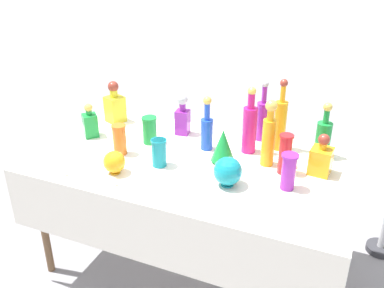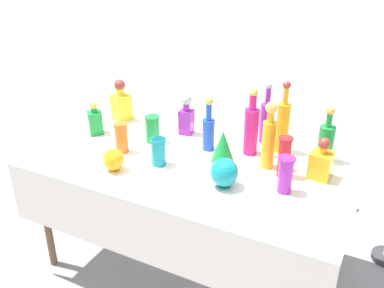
# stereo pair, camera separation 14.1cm
# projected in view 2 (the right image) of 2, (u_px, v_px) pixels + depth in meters

# --- Properties ---
(ground_plane) EXTENTS (40.00, 40.00, 0.00)m
(ground_plane) POSITION_uv_depth(u_px,v_px,m) (192.00, 264.00, 2.74)
(ground_plane) COLOR gray
(display_table) EXTENTS (1.79, 1.00, 0.76)m
(display_table) POSITION_uv_depth(u_px,v_px,m) (189.00, 173.00, 2.40)
(display_table) COLOR white
(display_table) RESTS_ON ground
(tall_bottle_0) EXTENTS (0.07, 0.07, 0.43)m
(tall_bottle_0) POSITION_uv_depth(u_px,v_px,m) (283.00, 124.00, 2.43)
(tall_bottle_0) COLOR orange
(tall_bottle_0) RESTS_ON display_table
(tall_bottle_1) EXTENTS (0.07, 0.07, 0.33)m
(tall_bottle_1) POSITION_uv_depth(u_px,v_px,m) (208.00, 130.00, 2.47)
(tall_bottle_1) COLOR blue
(tall_bottle_1) RESTS_ON display_table
(tall_bottle_2) EXTENTS (0.07, 0.07, 0.38)m
(tall_bottle_2) POSITION_uv_depth(u_px,v_px,m) (269.00, 138.00, 2.26)
(tall_bottle_2) COLOR orange
(tall_bottle_2) RESTS_ON display_table
(tall_bottle_3) EXTENTS (0.08, 0.08, 0.33)m
(tall_bottle_3) POSITION_uv_depth(u_px,v_px,m) (326.00, 140.00, 2.34)
(tall_bottle_3) COLOR #198C38
(tall_bottle_3) RESTS_ON display_table
(tall_bottle_4) EXTENTS (0.08, 0.08, 0.39)m
(tall_bottle_4) POSITION_uv_depth(u_px,v_px,m) (251.00, 128.00, 2.41)
(tall_bottle_4) COLOR #C61972
(tall_bottle_4) RESTS_ON display_table
(tall_bottle_5) EXTENTS (0.08, 0.08, 0.38)m
(tall_bottle_5) POSITION_uv_depth(u_px,v_px,m) (266.00, 120.00, 2.56)
(tall_bottle_5) COLOR purple
(tall_bottle_5) RESTS_ON display_table
(square_decanter_0) EXTENTS (0.09, 0.09, 0.26)m
(square_decanter_0) POSITION_uv_depth(u_px,v_px,m) (186.00, 117.00, 2.67)
(square_decanter_0) COLOR purple
(square_decanter_0) RESTS_ON display_table
(square_decanter_1) EXTENTS (0.12, 0.12, 0.22)m
(square_decanter_1) POSITION_uv_depth(u_px,v_px,m) (95.00, 121.00, 2.68)
(square_decanter_1) COLOR #198C38
(square_decanter_1) RESTS_ON display_table
(square_decanter_2) EXTENTS (0.12, 0.12, 0.23)m
(square_decanter_2) POSITION_uv_depth(u_px,v_px,m) (321.00, 162.00, 2.19)
(square_decanter_2) COLOR orange
(square_decanter_2) RESTS_ON display_table
(square_decanter_3) EXTENTS (0.14, 0.14, 0.28)m
(square_decanter_3) POSITION_uv_depth(u_px,v_px,m) (121.00, 104.00, 2.88)
(square_decanter_3) COLOR yellow
(square_decanter_3) RESTS_ON display_table
(slender_vase_0) EXTENTS (0.08, 0.08, 0.18)m
(slender_vase_0) POSITION_uv_depth(u_px,v_px,m) (121.00, 137.00, 2.45)
(slender_vase_0) COLOR orange
(slender_vase_0) RESTS_ON display_table
(slender_vase_1) EXTENTS (0.08, 0.08, 0.19)m
(slender_vase_1) POSITION_uv_depth(u_px,v_px,m) (286.00, 174.00, 2.06)
(slender_vase_1) COLOR purple
(slender_vase_1) RESTS_ON display_table
(slender_vase_2) EXTENTS (0.09, 0.09, 0.17)m
(slender_vase_2) POSITION_uv_depth(u_px,v_px,m) (152.00, 128.00, 2.58)
(slender_vase_2) COLOR #198C38
(slender_vase_2) RESTS_ON display_table
(slender_vase_3) EXTENTS (0.09, 0.09, 0.16)m
(slender_vase_3) POSITION_uv_depth(u_px,v_px,m) (159.00, 151.00, 2.32)
(slender_vase_3) COLOR teal
(slender_vase_3) RESTS_ON display_table
(slender_vase_4) EXTENTS (0.07, 0.07, 0.22)m
(slender_vase_4) POSITION_uv_depth(u_px,v_px,m) (284.00, 156.00, 2.19)
(slender_vase_4) COLOR red
(slender_vase_4) RESTS_ON display_table
(fluted_vase_0) EXTENTS (0.13, 0.13, 0.19)m
(fluted_vase_0) POSITION_uv_depth(u_px,v_px,m) (223.00, 146.00, 2.33)
(fluted_vase_0) COLOR #198C38
(fluted_vase_0) RESTS_ON display_table
(round_bowl_0) EXTENTS (0.15, 0.15, 0.15)m
(round_bowl_0) POSITION_uv_depth(u_px,v_px,m) (224.00, 172.00, 2.12)
(round_bowl_0) COLOR teal
(round_bowl_0) RESTS_ON display_table
(round_bowl_1) EXTENTS (0.12, 0.12, 0.13)m
(round_bowl_1) POSITION_uv_depth(u_px,v_px,m) (114.00, 160.00, 2.27)
(round_bowl_1) COLOR orange
(round_bowl_1) RESTS_ON display_table
(price_tag_left) EXTENTS (0.05, 0.02, 0.04)m
(price_tag_left) POSITION_uv_depth(u_px,v_px,m) (229.00, 216.00, 1.89)
(price_tag_left) COLOR white
(price_tag_left) RESTS_ON display_table
(price_tag_center) EXTENTS (0.05, 0.02, 0.04)m
(price_tag_center) POSITION_uv_depth(u_px,v_px,m) (63.00, 167.00, 2.28)
(price_tag_center) COLOR white
(price_tag_center) RESTS_ON display_table
(price_tag_right) EXTENTS (0.05, 0.03, 0.04)m
(price_tag_right) POSITION_uv_depth(u_px,v_px,m) (110.00, 178.00, 2.19)
(price_tag_right) COLOR white
(price_tag_right) RESTS_ON display_table
(cardboard_box_behind_left) EXTENTS (0.56, 0.44, 0.36)m
(cardboard_box_behind_left) POSITION_uv_depth(u_px,v_px,m) (309.00, 186.00, 3.32)
(cardboard_box_behind_left) COLOR tan
(cardboard_box_behind_left) RESTS_ON ground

